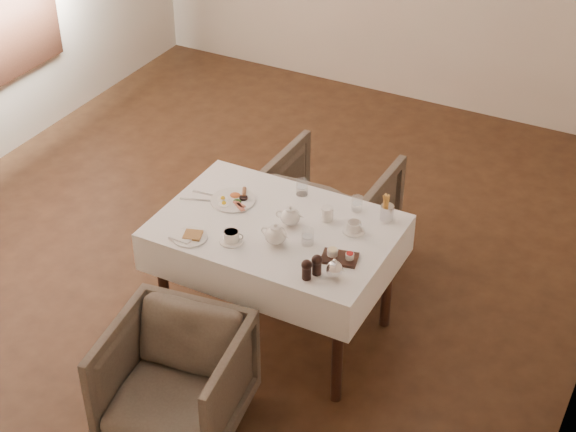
{
  "coord_description": "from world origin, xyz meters",
  "views": [
    {
      "loc": [
        2.46,
        -4.12,
        3.5
      ],
      "look_at": [
        0.65,
        -0.67,
        0.82
      ],
      "focal_mm": 55.0,
      "sensor_mm": 36.0,
      "label": 1
    }
  ],
  "objects_px": {
    "table": "(276,242)",
    "armchair_far": "(329,210)",
    "breakfast_plate": "(234,199)",
    "teapot_centre": "(290,215)",
    "armchair_near": "(175,380)"
  },
  "relations": [
    {
      "from": "table",
      "to": "breakfast_plate",
      "type": "height_order",
      "value": "breakfast_plate"
    },
    {
      "from": "armchair_near",
      "to": "breakfast_plate",
      "type": "height_order",
      "value": "breakfast_plate"
    },
    {
      "from": "breakfast_plate",
      "to": "teapot_centre",
      "type": "xyz_separation_m",
      "value": [
        0.39,
        -0.06,
        0.05
      ]
    },
    {
      "from": "table",
      "to": "breakfast_plate",
      "type": "bearing_deg",
      "value": 163.4
    },
    {
      "from": "table",
      "to": "teapot_centre",
      "type": "height_order",
      "value": "teapot_centre"
    },
    {
      "from": "breakfast_plate",
      "to": "armchair_near",
      "type": "bearing_deg",
      "value": -79.08
    },
    {
      "from": "breakfast_plate",
      "to": "teapot_centre",
      "type": "distance_m",
      "value": 0.4
    },
    {
      "from": "armchair_far",
      "to": "teapot_centre",
      "type": "distance_m",
      "value": 0.92
    },
    {
      "from": "table",
      "to": "armchair_far",
      "type": "bearing_deg",
      "value": 94.41
    },
    {
      "from": "breakfast_plate",
      "to": "table",
      "type": "bearing_deg",
      "value": -18.18
    },
    {
      "from": "armchair_far",
      "to": "breakfast_plate",
      "type": "bearing_deg",
      "value": 70.89
    },
    {
      "from": "breakfast_plate",
      "to": "teapot_centre",
      "type": "relative_size",
      "value": 1.71
    },
    {
      "from": "table",
      "to": "teapot_centre",
      "type": "bearing_deg",
      "value": 30.68
    },
    {
      "from": "armchair_near",
      "to": "armchair_far",
      "type": "height_order",
      "value": "armchair_far"
    },
    {
      "from": "table",
      "to": "teapot_centre",
      "type": "distance_m",
      "value": 0.19
    }
  ]
}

